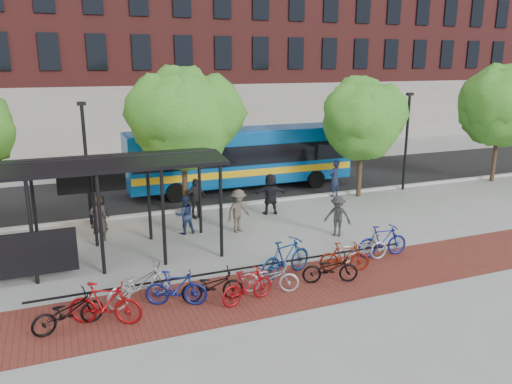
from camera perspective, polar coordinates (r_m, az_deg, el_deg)
name	(u,v)px	position (r m, az deg, el deg)	size (l,w,h in m)	color
ground	(278,230)	(20.45, 2.50, -4.36)	(160.00, 160.00, 0.00)	#9E9E99
asphalt_street	(218,186)	(27.63, -4.33, 0.69)	(160.00, 8.00, 0.01)	black
curb	(244,204)	(23.96, -1.43, -1.33)	(160.00, 0.25, 0.12)	#B7B7B2
brick_strip	(285,288)	(15.46, 3.36, -10.87)	(24.00, 3.00, 0.01)	maroon
bike_rack_rail	(235,283)	(15.77, -2.41, -10.34)	(12.00, 0.05, 0.95)	black
building_brick	(262,23)	(47.28, 0.65, 18.73)	(55.00, 14.00, 20.00)	maroon
bus_shelter	(57,178)	(17.51, -21.75, 1.53)	(10.60, 3.07, 3.60)	black
tree_b	(184,115)	(21.67, -8.20, 8.69)	(5.15, 4.20, 6.47)	#382619
tree_c	(363,116)	(25.38, 12.18, 8.45)	(4.66, 3.80, 5.92)	#382619
tree_d	(502,102)	(31.26, 26.27, 9.17)	(5.39, 4.40, 6.55)	#382619
lamp_post_left	(86,160)	(21.58, -18.82, 3.43)	(0.35, 0.20, 5.12)	black
lamp_post_right	(407,139)	(27.45, 16.83, 5.85)	(0.35, 0.20, 5.12)	black
bus	(241,155)	(26.56, -1.76, 4.26)	(12.02, 2.92, 3.24)	#084D95
bike_0	(68,312)	(13.93, -20.70, -12.70)	(0.64, 1.83, 0.96)	black
bike_1	(105,304)	(13.81, -16.86, -12.11)	(0.55, 1.95, 1.17)	maroon
bike_2	(140,284)	(14.76, -13.12, -10.15)	(0.75, 2.14, 1.13)	#9D9D9F
bike_3	(176,288)	(14.38, -9.12, -10.80)	(0.49, 1.75, 1.05)	navy
bike_4	(212,286)	(14.54, -5.01, -10.60)	(0.62, 1.78, 0.94)	black
bike_5	(247,286)	(14.37, -0.99, -10.67)	(0.48, 1.70, 1.02)	maroon
bike_6	(269,277)	(15.01, 1.55, -9.73)	(0.62, 1.77, 0.93)	#B6B7B9
bike_7	(286,258)	(16.04, 3.41, -7.50)	(0.58, 2.05, 1.23)	navy
bike_8	(330,269)	(15.78, 8.48, -8.65)	(0.61, 1.75, 0.92)	black
bike_9	(345,257)	(16.68, 10.09, -7.29)	(0.46, 1.63, 0.98)	maroon
bike_10	(362,247)	(17.56, 12.07, -6.22)	(0.66, 1.90, 1.00)	#B3B2B5
bike_11	(382,241)	(18.13, 14.24, -5.43)	(0.54, 1.90, 1.14)	navy
pedestrian_0	(100,212)	(21.10, -17.39, -2.25)	(0.75, 0.49, 1.53)	black
pedestrian_1	(99,219)	(19.86, -17.55, -2.95)	(0.64, 0.42, 1.77)	#3B332F
pedestrian_2	(185,215)	(19.98, -8.14, -2.58)	(0.77, 0.60, 1.58)	#212C4E
pedestrian_3	(238,211)	(19.97, -2.03, -2.17)	(1.14, 0.65, 1.76)	brown
pedestrian_4	(195,198)	(21.94, -6.94, -0.71)	(1.04, 0.43, 1.77)	#262626
pedestrian_5	(271,194)	(22.32, 1.67, -0.22)	(1.72, 0.55, 1.86)	black
pedestrian_7	(335,178)	(25.62, 8.98, 1.57)	(0.68, 0.45, 1.86)	#1B223F
pedestrian_9	(338,216)	(19.77, 9.31, -2.73)	(1.05, 0.61, 1.63)	#2B2B2B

